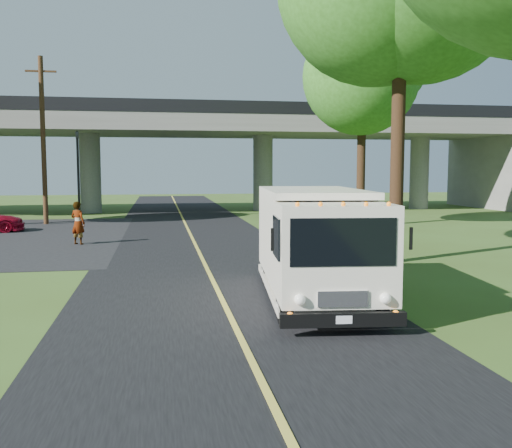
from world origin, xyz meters
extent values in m
plane|color=#3A511D|center=(0.00, 0.00, 0.00)|extent=(120.00, 120.00, 0.00)
cube|color=black|center=(0.00, 10.00, 0.01)|extent=(7.00, 90.00, 0.02)
cube|color=gold|center=(0.00, 10.00, 0.03)|extent=(0.12, 90.00, 0.01)
cube|color=slate|center=(0.00, 32.00, 6.00)|extent=(50.00, 9.00, 1.20)
cube|color=black|center=(0.00, 27.60, 6.90)|extent=(50.00, 0.25, 0.80)
cube|color=black|center=(0.00, 36.40, 6.90)|extent=(50.00, 0.25, 0.80)
cube|color=slate|center=(25.00, 32.00, 3.00)|extent=(4.00, 10.00, 6.00)
cylinder|color=slate|center=(-6.00, 32.00, 2.70)|extent=(1.40, 1.40, 5.40)
cylinder|color=slate|center=(6.00, 32.00, 2.70)|extent=(1.40, 1.40, 5.40)
cylinder|color=slate|center=(18.00, 32.00, 2.70)|extent=(1.40, 1.40, 5.40)
cylinder|color=black|center=(-6.00, 26.00, 2.60)|extent=(0.14, 0.14, 5.20)
imported|color=black|center=(-6.00, 26.00, 4.60)|extent=(0.18, 0.22, 1.10)
cylinder|color=#472D19|center=(-7.50, 24.00, 4.50)|extent=(0.26, 0.26, 9.00)
cube|color=#472D19|center=(-7.50, 24.00, 8.20)|extent=(1.60, 0.10, 0.10)
cylinder|color=#382314|center=(6.20, 9.00, 3.85)|extent=(0.44, 0.44, 7.70)
cylinder|color=#382314|center=(9.00, 20.00, 3.32)|extent=(0.44, 0.44, 6.65)
sphere|color=#2D631A|center=(9.00, 20.00, 8.20)|extent=(5.58, 5.58, 5.58)
sphere|color=#2D631A|center=(9.50, 19.60, 8.50)|extent=(4.96, 4.96, 4.96)
cube|color=silver|center=(2.20, 4.85, 1.53)|extent=(2.60, 4.23, 2.06)
cube|color=silver|center=(1.91, 2.03, 1.44)|extent=(2.35, 1.86, 1.87)
cube|color=black|center=(1.83, 1.23, 1.74)|extent=(1.92, 0.27, 0.87)
cube|color=black|center=(1.82, 1.14, 0.35)|extent=(2.29, 0.40, 0.26)
cube|color=silver|center=(2.17, 4.49, 0.27)|extent=(2.73, 5.50, 0.16)
cylinder|color=black|center=(1.00, 2.31, 0.41)|extent=(0.34, 0.84, 0.82)
cylinder|color=black|center=(2.86, 2.12, 0.41)|extent=(0.34, 0.84, 0.82)
cylinder|color=black|center=(1.40, 6.13, 0.41)|extent=(0.34, 0.84, 0.82)
cylinder|color=black|center=(3.25, 5.94, 0.41)|extent=(0.34, 0.84, 0.82)
imported|color=gray|center=(-4.61, 15.06, 0.87)|extent=(0.76, 0.70, 1.74)
camera|label=1|loc=(-1.40, -8.44, 3.05)|focal=40.00mm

